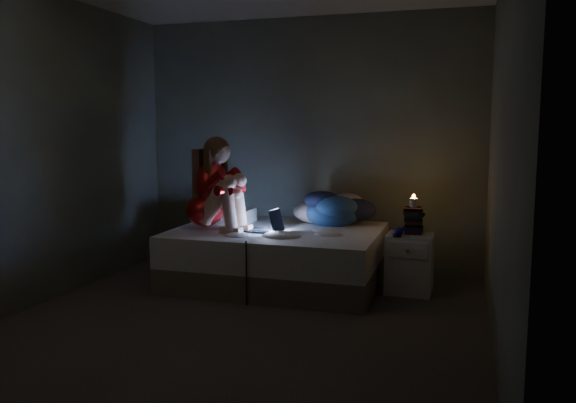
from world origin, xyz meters
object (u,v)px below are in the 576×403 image
at_px(laptop, 263,220).
at_px(candle, 414,203).
at_px(nightstand, 409,263).
at_px(bed, 278,256).
at_px(phone, 397,235).
at_px(woman, 205,183).

bearing_deg(laptop, candle, 19.63).
bearing_deg(nightstand, laptop, -168.52).
relative_size(bed, laptop, 5.93).
relative_size(laptop, phone, 2.28).
bearing_deg(woman, bed, 28.44).
bearing_deg(woman, nightstand, 17.84).
relative_size(candle, phone, 0.57).
distance_m(laptop, candle, 1.36).
height_order(bed, laptop, laptop).
distance_m(nightstand, phone, 0.31).
relative_size(nightstand, phone, 3.78).
bearing_deg(candle, laptop, -166.97).
bearing_deg(laptop, nightstand, 16.62).
bearing_deg(phone, nightstand, 40.11).
distance_m(bed, phone, 1.15).
xyz_separation_m(bed, woman, (-0.64, -0.22, 0.70)).
distance_m(candle, phone, 0.34).
distance_m(bed, candle, 1.35).
bearing_deg(nightstand, bed, -176.23).
height_order(woman, phone, woman).
distance_m(woman, candle, 1.91).
relative_size(woman, candle, 10.90).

